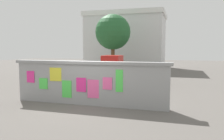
{
  "coord_description": "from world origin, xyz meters",
  "views": [
    {
      "loc": [
        3.6,
        -8.54,
        2.33
      ],
      "look_at": [
        0.41,
        2.01,
        1.27
      ],
      "focal_mm": 36.33,
      "sensor_mm": 36.0,
      "label": 1
    }
  ],
  "objects_px": {
    "auto_rickshaw_truck": "(127,70)",
    "tree_roadside": "(113,32)",
    "motorcycle": "(134,86)",
    "person_walking": "(53,76)",
    "bicycle_near": "(88,83)",
    "bicycle_far": "(94,90)"
  },
  "relations": [
    {
      "from": "motorcycle",
      "to": "tree_roadside",
      "type": "relative_size",
      "value": 0.35
    },
    {
      "from": "motorcycle",
      "to": "bicycle_near",
      "type": "distance_m",
      "value": 3.1
    },
    {
      "from": "bicycle_near",
      "to": "person_walking",
      "type": "xyz_separation_m",
      "value": [
        -0.87,
        -2.23,
        0.62
      ]
    },
    {
      "from": "person_walking",
      "to": "tree_roadside",
      "type": "height_order",
      "value": "tree_roadside"
    },
    {
      "from": "auto_rickshaw_truck",
      "to": "tree_roadside",
      "type": "height_order",
      "value": "tree_roadside"
    },
    {
      "from": "auto_rickshaw_truck",
      "to": "tree_roadside",
      "type": "bearing_deg",
      "value": 116.72
    },
    {
      "from": "auto_rickshaw_truck",
      "to": "person_walking",
      "type": "bearing_deg",
      "value": -115.74
    },
    {
      "from": "bicycle_far",
      "to": "person_walking",
      "type": "distance_m",
      "value": 2.13
    },
    {
      "from": "auto_rickshaw_truck",
      "to": "motorcycle",
      "type": "distance_m",
      "value": 4.2
    },
    {
      "from": "bicycle_near",
      "to": "bicycle_far",
      "type": "bearing_deg",
      "value": -60.06
    },
    {
      "from": "bicycle_far",
      "to": "tree_roadside",
      "type": "xyz_separation_m",
      "value": [
        -1.92,
        9.61,
        3.4
      ]
    },
    {
      "from": "person_walking",
      "to": "motorcycle",
      "type": "bearing_deg",
      "value": 17.22
    },
    {
      "from": "motorcycle",
      "to": "person_walking",
      "type": "height_order",
      "value": "person_walking"
    },
    {
      "from": "auto_rickshaw_truck",
      "to": "bicycle_far",
      "type": "xyz_separation_m",
      "value": [
        -0.45,
        -4.9,
        -0.54
      ]
    },
    {
      "from": "bicycle_near",
      "to": "tree_roadside",
      "type": "distance_m",
      "value": 8.37
    },
    {
      "from": "bicycle_near",
      "to": "tree_roadside",
      "type": "height_order",
      "value": "tree_roadside"
    },
    {
      "from": "motorcycle",
      "to": "auto_rickshaw_truck",
      "type": "bearing_deg",
      "value": 108.29
    },
    {
      "from": "tree_roadside",
      "to": "bicycle_near",
      "type": "bearing_deg",
      "value": -84.26
    },
    {
      "from": "motorcycle",
      "to": "tree_roadside",
      "type": "distance_m",
      "value": 9.98
    },
    {
      "from": "auto_rickshaw_truck",
      "to": "motorcycle",
      "type": "relative_size",
      "value": 1.92
    },
    {
      "from": "motorcycle",
      "to": "person_walking",
      "type": "xyz_separation_m",
      "value": [
        -3.79,
        -1.17,
        0.52
      ]
    },
    {
      "from": "auto_rickshaw_truck",
      "to": "tree_roadside",
      "type": "distance_m",
      "value": 6.0
    }
  ]
}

